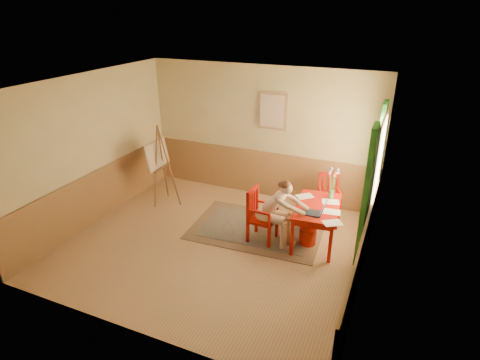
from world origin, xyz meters
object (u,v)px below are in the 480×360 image
at_px(chair_left, 260,215).
at_px(laptop, 315,211).
at_px(table, 317,210).
at_px(easel, 158,158).
at_px(figure, 276,209).
at_px(chair_back, 329,197).

distance_m(chair_left, laptop, 0.99).
xyz_separation_m(table, easel, (-3.38, 0.26, 0.37)).
distance_m(chair_left, figure, 0.35).
distance_m(figure, laptop, 0.66).
xyz_separation_m(table, laptop, (0.03, -0.30, 0.14)).
relative_size(table, chair_back, 1.39).
distance_m(figure, easel, 2.83).
xyz_separation_m(chair_left, figure, (0.29, -0.02, 0.19)).
distance_m(table, chair_left, 0.99).
bearing_deg(table, chair_left, -160.85).
bearing_deg(chair_back, easel, -168.42).
xyz_separation_m(table, chair_left, (-0.92, -0.32, -0.14)).
distance_m(table, figure, 0.72).
bearing_deg(table, laptop, -84.80).
relative_size(chair_left, easel, 0.58).
bearing_deg(figure, easel, 167.68).
bearing_deg(chair_back, chair_left, -126.50).
bearing_deg(easel, table, -4.36).
xyz_separation_m(chair_left, easel, (-2.45, 0.58, 0.51)).
bearing_deg(table, figure, -151.46).
bearing_deg(chair_left, easel, 166.75).
height_order(table, laptop, laptop).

